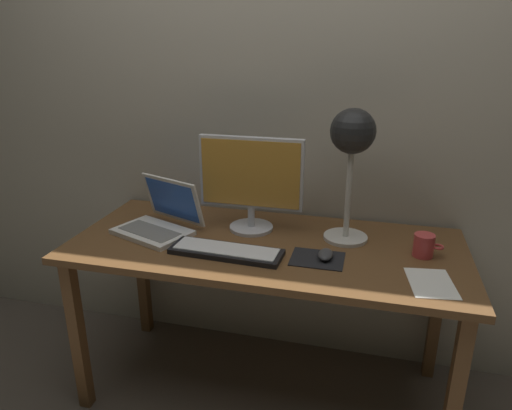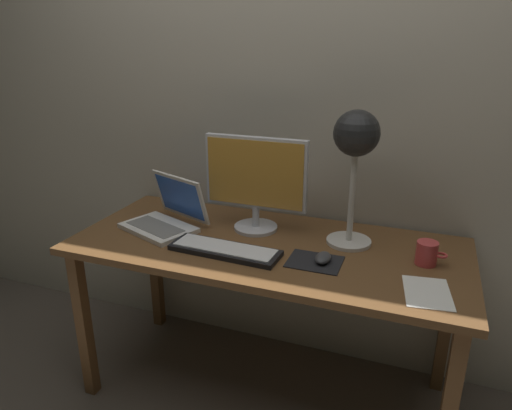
# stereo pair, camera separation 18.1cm
# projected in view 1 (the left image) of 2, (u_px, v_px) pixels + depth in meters

# --- Properties ---
(ground_plane) EXTENTS (4.80, 4.80, 0.00)m
(ground_plane) POSITION_uv_depth(u_px,v_px,m) (265.00, 388.00, 2.17)
(ground_plane) COLOR brown
(ground_plane) RESTS_ON ground
(back_wall) EXTENTS (4.80, 0.06, 2.60)m
(back_wall) POSITION_uv_depth(u_px,v_px,m) (287.00, 93.00, 2.09)
(back_wall) COLOR #B2A893
(back_wall) RESTS_ON ground
(desk) EXTENTS (1.60, 0.70, 0.74)m
(desk) POSITION_uv_depth(u_px,v_px,m) (266.00, 260.00, 1.94)
(desk) COLOR brown
(desk) RESTS_ON ground
(monitor) EXTENTS (0.45, 0.19, 0.41)m
(monitor) POSITION_uv_depth(u_px,v_px,m) (251.00, 179.00, 1.97)
(monitor) COLOR silver
(monitor) RESTS_ON desk
(keyboard_main) EXTENTS (0.45, 0.16, 0.03)m
(keyboard_main) POSITION_uv_depth(u_px,v_px,m) (226.00, 251.00, 1.81)
(keyboard_main) COLOR black
(keyboard_main) RESTS_ON desk
(laptop) EXTENTS (0.39, 0.36, 0.22)m
(laptop) POSITION_uv_depth(u_px,v_px,m) (162.00, 216.00, 2.02)
(laptop) COLOR silver
(laptop) RESTS_ON desk
(desk_lamp) EXTENTS (0.18, 0.18, 0.54)m
(desk_lamp) POSITION_uv_depth(u_px,v_px,m) (352.00, 142.00, 1.81)
(desk_lamp) COLOR beige
(desk_lamp) RESTS_ON desk
(mousepad) EXTENTS (0.20, 0.16, 0.00)m
(mousepad) POSITION_uv_depth(u_px,v_px,m) (317.00, 259.00, 1.77)
(mousepad) COLOR black
(mousepad) RESTS_ON desk
(mouse) EXTENTS (0.06, 0.10, 0.03)m
(mouse) POSITION_uv_depth(u_px,v_px,m) (326.00, 255.00, 1.77)
(mouse) COLOR #38383A
(mouse) RESTS_ON mousepad
(coffee_mug) EXTENTS (0.11, 0.08, 0.09)m
(coffee_mug) POSITION_uv_depth(u_px,v_px,m) (424.00, 245.00, 1.79)
(coffee_mug) COLOR #CC3F3F
(coffee_mug) RESTS_ON desk
(paper_sheet_near_mouse) EXTENTS (0.18, 0.23, 0.00)m
(paper_sheet_near_mouse) POSITION_uv_depth(u_px,v_px,m) (431.00, 283.00, 1.60)
(paper_sheet_near_mouse) COLOR white
(paper_sheet_near_mouse) RESTS_ON desk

